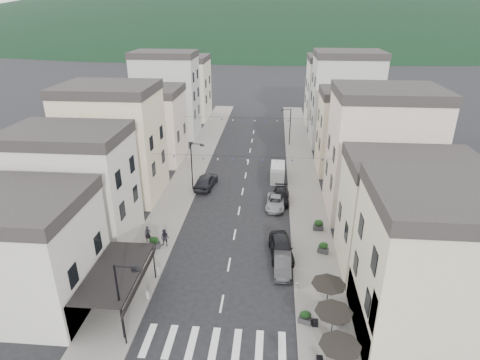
# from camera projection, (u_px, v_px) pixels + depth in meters

# --- Properties ---
(sidewalk_left) EXTENTS (4.00, 76.00, 0.12)m
(sidewalk_left) POSITION_uv_depth(u_px,v_px,m) (191.00, 170.00, 54.57)
(sidewalk_left) COLOR slate
(sidewalk_left) RESTS_ON ground
(sidewalk_right) EXTENTS (4.00, 76.00, 0.12)m
(sidewalk_right) POSITION_uv_depth(u_px,v_px,m) (302.00, 174.00, 53.41)
(sidewalk_right) COLOR slate
(sidewalk_right) RESTS_ON ground
(hill_backdrop) EXTENTS (640.00, 360.00, 70.00)m
(hill_backdrop) POSITION_uv_depth(u_px,v_px,m) (271.00, 36.00, 298.81)
(hill_backdrop) COLOR black
(hill_backdrop) RESTS_ON ground
(boutique_building) EXTENTS (12.00, 8.00, 8.00)m
(boutique_building) POSITION_uv_depth(u_px,v_px,m) (6.00, 257.00, 28.96)
(boutique_building) COLOR beige
(boutique_building) RESTS_ON ground
(bistro_building) EXTENTS (10.00, 8.00, 10.00)m
(bistro_building) POSITION_uv_depth(u_px,v_px,m) (444.00, 276.00, 25.31)
(bistro_building) COLOR beige
(bistro_building) RESTS_ON ground
(boutique_awning) EXTENTS (3.77, 7.50, 3.28)m
(boutique_awning) POSITION_uv_depth(u_px,v_px,m) (119.00, 273.00, 28.67)
(boutique_awning) COLOR black
(boutique_awning) RESTS_ON ground
(buildings_row_left) EXTENTS (10.20, 54.16, 14.00)m
(buildings_row_left) POSITION_uv_depth(u_px,v_px,m) (149.00, 115.00, 57.95)
(buildings_row_left) COLOR beige
(buildings_row_left) RESTS_ON ground
(buildings_row_right) EXTENTS (10.20, 54.16, 14.50)m
(buildings_row_right) POSITION_uv_depth(u_px,v_px,m) (355.00, 120.00, 54.56)
(buildings_row_right) COLOR beige
(buildings_row_right) RESTS_ON ground
(cafe_terrace) EXTENTS (2.50, 8.10, 2.53)m
(cafe_terrace) POSITION_uv_depth(u_px,v_px,m) (333.00, 315.00, 25.80)
(cafe_terrace) COLOR black
(cafe_terrace) RESTS_ON ground
(streetlamp_left_near) EXTENTS (1.70, 0.56, 6.00)m
(streetlamp_left_near) POSITION_uv_depth(u_px,v_px,m) (122.00, 295.00, 25.58)
(streetlamp_left_near) COLOR black
(streetlamp_left_near) RESTS_ON ground
(streetlamp_left_far) EXTENTS (1.70, 0.56, 6.00)m
(streetlamp_left_far) POSITION_uv_depth(u_px,v_px,m) (194.00, 161.00, 47.51)
(streetlamp_left_far) COLOR black
(streetlamp_left_far) RESTS_ON ground
(streetlamp_right_far) EXTENTS (1.70, 0.56, 6.00)m
(streetlamp_right_far) POSITION_uv_depth(u_px,v_px,m) (288.00, 123.00, 63.04)
(streetlamp_right_far) COLOR black
(streetlamp_right_far) RESTS_ON ground
(bollards) EXTENTS (11.66, 10.26, 0.60)m
(bollards) POSITION_uv_depth(u_px,v_px,m) (221.00, 304.00, 29.64)
(bollards) COLOR gray
(bollards) RESTS_ON ground
(bunting_near) EXTENTS (19.00, 0.28, 0.62)m
(bunting_near) POSITION_uv_depth(u_px,v_px,m) (240.00, 159.00, 42.62)
(bunting_near) COLOR black
(bunting_near) RESTS_ON ground
(bunting_far) EXTENTS (19.00, 0.28, 0.62)m
(bunting_far) POSITION_uv_depth(u_px,v_px,m) (249.00, 120.00, 57.23)
(bunting_far) COLOR black
(bunting_far) RESTS_ON ground
(parked_car_a) EXTENTS (2.50, 5.07, 1.66)m
(parked_car_a) POSITION_uv_depth(u_px,v_px,m) (281.00, 247.00, 35.82)
(parked_car_a) COLOR black
(parked_car_a) RESTS_ON ground
(parked_car_b) EXTENTS (1.45, 4.08, 1.34)m
(parked_car_b) POSITION_uv_depth(u_px,v_px,m) (283.00, 264.00, 33.74)
(parked_car_b) COLOR #2F2F31
(parked_car_b) RESTS_ON ground
(parked_car_c) EXTENTS (2.21, 4.51, 1.23)m
(parked_car_c) POSITION_uv_depth(u_px,v_px,m) (275.00, 202.00, 44.50)
(parked_car_c) COLOR gray
(parked_car_c) RESTS_ON ground
(parked_car_d) EXTENTS (1.88, 4.47, 1.29)m
(parked_car_d) POSITION_uv_depth(u_px,v_px,m) (281.00, 196.00, 45.89)
(parked_car_d) COLOR black
(parked_car_d) RESTS_ON ground
(parked_car_e) EXTENTS (2.64, 5.26, 1.72)m
(parked_car_e) POSITION_uv_depth(u_px,v_px,m) (206.00, 181.00, 49.31)
(parked_car_e) COLOR black
(parked_car_e) RESTS_ON ground
(delivery_van) EXTENTS (1.84, 4.45, 2.12)m
(delivery_van) POSITION_uv_depth(u_px,v_px,m) (278.00, 172.00, 51.53)
(delivery_van) COLOR #BCBCBE
(delivery_van) RESTS_ON ground
(pedestrian_a) EXTENTS (0.62, 0.42, 1.66)m
(pedestrian_a) POSITION_uv_depth(u_px,v_px,m) (148.00, 234.00, 37.64)
(pedestrian_a) COLOR black
(pedestrian_a) RESTS_ON sidewalk_left
(pedestrian_b) EXTENTS (0.90, 0.73, 1.73)m
(pedestrian_b) POSITION_uv_depth(u_px,v_px,m) (165.00, 238.00, 36.96)
(pedestrian_b) COLOR black
(pedestrian_b) RESTS_ON sidewalk_left
(planter_la) EXTENTS (1.13, 0.73, 1.18)m
(planter_la) POSITION_uv_depth(u_px,v_px,m) (135.00, 267.00, 33.38)
(planter_la) COLOR #2F2F31
(planter_la) RESTS_ON sidewalk_left
(planter_lb) EXTENTS (1.13, 0.77, 1.16)m
(planter_lb) POSITION_uv_depth(u_px,v_px,m) (154.00, 243.00, 36.80)
(planter_lb) COLOR #2A2A2C
(planter_lb) RESTS_ON sidewalk_left
(planter_ra) EXTENTS (1.02, 0.76, 1.01)m
(planter_ra) POSITION_uv_depth(u_px,v_px,m) (305.00, 317.00, 28.09)
(planter_ra) COLOR #2B2B2D
(planter_ra) RESTS_ON sidewalk_right
(planter_rb) EXTENTS (1.07, 0.80, 1.06)m
(planter_rb) POSITION_uv_depth(u_px,v_px,m) (323.00, 248.00, 36.11)
(planter_rb) COLOR #313234
(planter_rb) RESTS_ON sidewalk_right
(planter_rc) EXTENTS (1.00, 0.56, 1.12)m
(planter_rc) POSITION_uv_depth(u_px,v_px,m) (318.00, 225.00, 39.78)
(planter_rc) COLOR #2B2B2E
(planter_rc) RESTS_ON sidewalk_right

